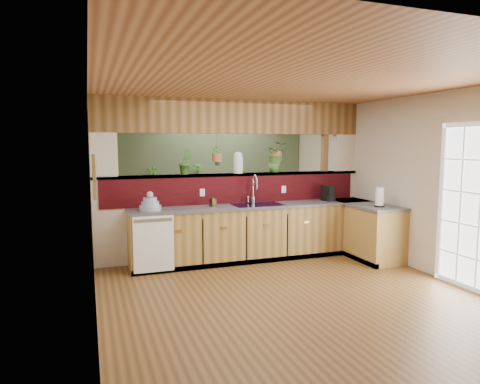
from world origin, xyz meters
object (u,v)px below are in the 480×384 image
object	(u,v)px
shelving_console	(179,211)
dish_stack	(150,204)
coffee_maker	(328,194)
paper_towel	(380,197)
faucet	(254,188)
soap_dispenser	(213,201)
glass_jar	(238,163)

from	to	relation	value
shelving_console	dish_stack	bearing A→B (deg)	-94.54
coffee_maker	paper_towel	bearing A→B (deg)	-74.89
faucet	shelving_console	distance (m)	2.37
coffee_maker	soap_dispenser	bearing A→B (deg)	169.16
coffee_maker	paper_towel	world-z (taller)	paper_towel
glass_jar	soap_dispenser	bearing A→B (deg)	-148.96
faucet	paper_towel	xyz separation A→B (m)	(1.72, -1.02, -0.11)
dish_stack	paper_towel	distance (m)	3.55
faucet	glass_jar	world-z (taller)	glass_jar
coffee_maker	glass_jar	xyz separation A→B (m)	(-1.52, 0.37, 0.55)
soap_dispenser	glass_jar	size ratio (longest dim) A/B	0.52
dish_stack	shelving_console	distance (m)	2.51
faucet	coffee_maker	xyz separation A→B (m)	(1.32, -0.15, -0.13)
glass_jar	dish_stack	bearing A→B (deg)	-165.46
paper_towel	glass_jar	size ratio (longest dim) A/B	0.91
soap_dispenser	glass_jar	distance (m)	0.85
dish_stack	shelving_console	bearing A→B (deg)	68.90
faucet	dish_stack	bearing A→B (deg)	-174.19
faucet	paper_towel	size ratio (longest dim) A/B	1.47
soap_dispenser	shelving_console	size ratio (longest dim) A/B	0.13
paper_towel	shelving_console	distance (m)	4.09
paper_towel	glass_jar	xyz separation A→B (m)	(-1.92, 1.24, 0.52)
coffee_maker	paper_towel	size ratio (longest dim) A/B	0.82
faucet	coffee_maker	size ratio (longest dim) A/B	1.80
faucet	glass_jar	bearing A→B (deg)	131.95
faucet	dish_stack	distance (m)	1.74
dish_stack	coffee_maker	world-z (taller)	dish_stack
dish_stack	coffee_maker	size ratio (longest dim) A/B	1.21
faucet	dish_stack	size ratio (longest dim) A/B	1.49
paper_towel	shelving_console	world-z (taller)	paper_towel
soap_dispenser	paper_towel	bearing A→B (deg)	-20.43
shelving_console	paper_towel	bearing A→B (deg)	-34.25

